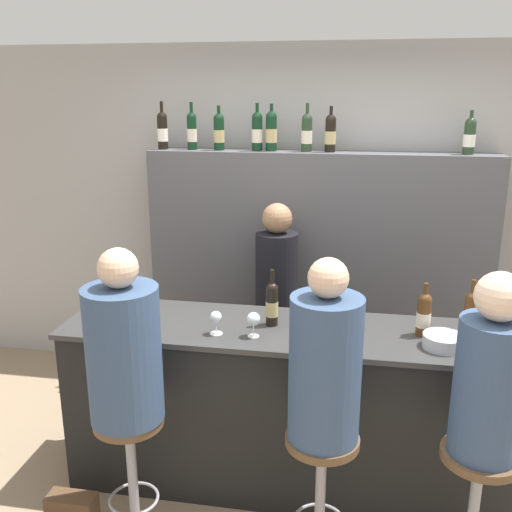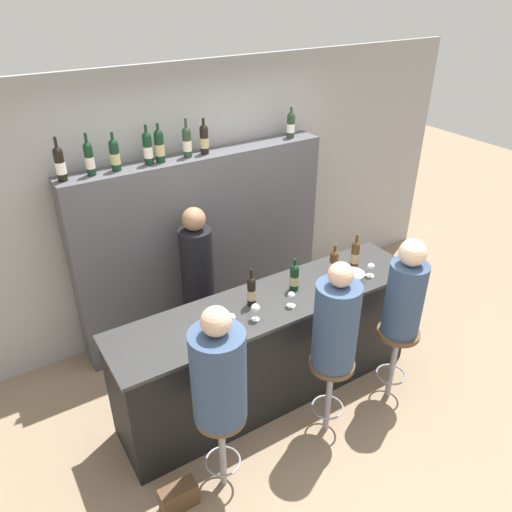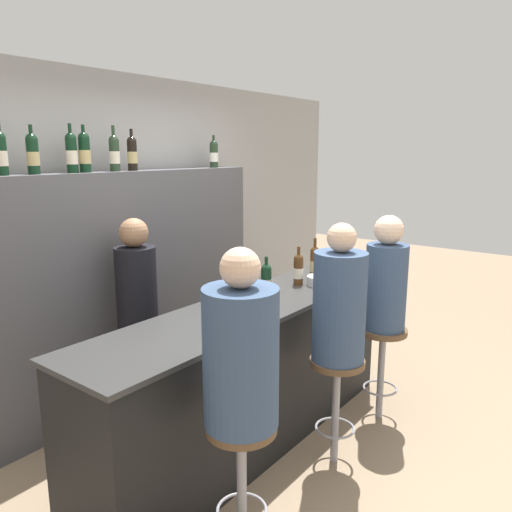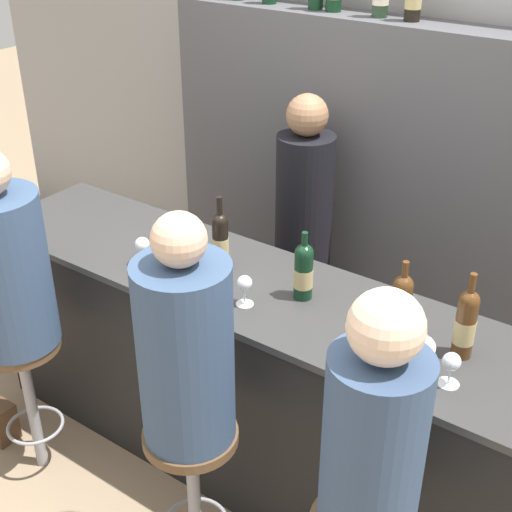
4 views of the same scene
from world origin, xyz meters
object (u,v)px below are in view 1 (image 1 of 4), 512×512
object	(u,v)px
bar_stool_right	(477,483)
wine_bottle_backbar_3	(257,131)
bar_stool_left	(130,446)
wine_bottle_backbar_4	(271,131)
wine_bottle_counter_1	(346,309)
wine_glass_1	(253,320)
bartender	(276,316)
guest_seated_right	(490,376)
wine_bottle_backbar_2	(219,132)
guest_seated_middle	(325,363)
wine_bottle_backbar_0	(162,130)
bar_stool_middle	(321,466)
wine_glass_2	(315,325)
wine_bottle_counter_2	(424,314)
wine_bottle_backbar_5	(307,132)
wine_glass_0	(216,318)
wine_glass_3	(482,337)
wine_bottle_counter_3	(471,315)
handbag	(72,512)
wine_bottle_backbar_1	(192,131)
wine_bottle_counter_0	(272,303)
guest_seated_left	(124,348)
wine_bottle_backbar_6	(330,133)
wine_bottle_backbar_7	(470,136)
metal_bowl	(443,341)

from	to	relation	value
bar_stool_right	wine_bottle_backbar_3	bearing A→B (deg)	126.44
bar_stool_left	wine_bottle_backbar_4	bearing A→B (deg)	76.28
wine_bottle_counter_1	wine_glass_1	xyz separation A→B (m)	(-0.48, -0.18, -0.02)
bar_stool_left	bartender	world-z (taller)	bartender
wine_bottle_backbar_3	guest_seated_right	bearing A→B (deg)	-53.56
wine_bottle_backbar_2	wine_bottle_backbar_4	world-z (taller)	wine_bottle_backbar_4
wine_bottle_backbar_4	guest_seated_middle	xyz separation A→B (m)	(0.52, -1.78, -0.90)
wine_bottle_backbar_0	bar_stool_middle	xyz separation A→B (m)	(1.33, -1.78, -1.43)
bar_stool_left	guest_seated_middle	distance (m)	1.09
bar_stool_right	wine_glass_2	bearing A→B (deg)	150.57
wine_bottle_backbar_2	wine_bottle_counter_2	bearing A→B (deg)	-40.18
wine_bottle_counter_1	wine_bottle_backbar_4	world-z (taller)	wine_bottle_backbar_4
bar_stool_middle	bar_stool_right	bearing A→B (deg)	0.00
wine_bottle_backbar_5	wine_glass_1	bearing A→B (deg)	-96.04
wine_bottle_counter_2	wine_glass_0	xyz separation A→B (m)	(-1.10, -0.18, -0.03)
wine_bottle_counter_2	bar_stool_left	xyz separation A→B (m)	(-1.44, -0.61, -0.56)
bar_stool_middle	wine_glass_3	bearing A→B (deg)	30.28
wine_bottle_backbar_4	wine_bottle_counter_3	bearing A→B (deg)	-43.39
wine_bottle_counter_3	wine_bottle_backbar_0	size ratio (longest dim) A/B	0.95
wine_glass_1	handbag	xyz separation A→B (m)	(-0.90, -0.44, -0.99)
wine_glass_1	bar_stool_right	size ratio (longest dim) A/B	0.19
wine_glass_1	wine_bottle_backbar_5	bearing A→B (deg)	83.96
wine_bottle_backbar_2	wine_bottle_backbar_3	distance (m)	0.28
wine_glass_3	wine_bottle_backbar_1	bearing A→B (deg)	144.00
wine_bottle_backbar_5	bar_stool_left	bearing A→B (deg)	-111.12
guest_seated_right	wine_bottle_counter_1	bearing A→B (deg)	135.43
wine_bottle_counter_0	wine_bottle_backbar_5	distance (m)	1.45
guest_seated_middle	wine_bottle_backbar_0	bearing A→B (deg)	126.65
wine_bottle_counter_3	guest_seated_left	world-z (taller)	guest_seated_left
wine_bottle_backbar_6	wine_glass_1	size ratio (longest dim) A/B	2.30
wine_bottle_backbar_6	guest_seated_right	size ratio (longest dim) A/B	0.38
wine_bottle_backbar_6	wine_glass_2	bearing A→B (deg)	-89.23
wine_bottle_backbar_2	guest_seated_middle	xyz separation A→B (m)	(0.90, -1.78, -0.89)
wine_bottle_counter_1	wine_bottle_backbar_3	world-z (taller)	wine_bottle_backbar_3
wine_bottle_backbar_4	bartender	xyz separation A→B (m)	(0.10, -0.37, -1.26)
wine_glass_1	wine_glass_2	bearing A→B (deg)	0.00
wine_glass_2	bartender	xyz separation A→B (m)	(-0.34, 0.97, -0.36)
wine_bottle_backbar_5	handbag	xyz separation A→B (m)	(-1.04, -1.78, -1.87)
wine_bottle_counter_3	wine_bottle_backbar_2	distance (m)	2.17
wine_glass_0	wine_glass_3	size ratio (longest dim) A/B	1.06
wine_bottle_counter_2	wine_bottle_backbar_3	xyz separation A→B (m)	(-1.10, 1.17, 0.87)
wine_bottle_backbar_6	wine_bottle_backbar_5	bearing A→B (deg)	180.00
wine_bottle_counter_1	guest_seated_left	bearing A→B (deg)	-149.12
wine_bottle_counter_2	wine_bottle_backbar_7	size ratio (longest dim) A/B	1.01
wine_bottle_backbar_4	metal_bowl	world-z (taller)	wine_bottle_backbar_4
wine_bottle_counter_3	guest_seated_middle	size ratio (longest dim) A/B	0.38
wine_bottle_backbar_1	handbag	size ratio (longest dim) A/B	1.31
wine_bottle_backbar_3	bar_stool_middle	size ratio (longest dim) A/B	0.47
wine_bottle_backbar_3	guest_seated_right	xyz separation A→B (m)	(1.32, -1.78, -0.89)
wine_bottle_backbar_7	wine_bottle_backbar_0	bearing A→B (deg)	-180.00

